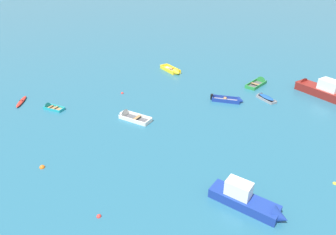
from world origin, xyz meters
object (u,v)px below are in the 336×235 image
kayak_red_cluster_outer (21,101)px  mooring_buoy_central (99,217)px  rowboat_white_near_right (128,116)px  motor_launch_maroon_back_row_right (319,89)px  mooring_buoy_midfield (122,93)px  rowboat_yellow_far_back (174,71)px  rowboat_green_midfield_right (260,82)px  mooring_buoy_far_field (42,168)px  motor_launch_deep_blue_far_left (248,201)px  rowboat_grey_cluster_inner (264,97)px  rowboat_deep_blue_foreground_center (233,100)px  rowboat_turquoise_far_right (49,107)px  mooring_buoy_outer_edge (335,184)px

kayak_red_cluster_outer → mooring_buoy_central: size_ratio=10.06×
rowboat_white_near_right → kayak_red_cluster_outer: rowboat_white_near_right is taller
motor_launch_maroon_back_row_right → mooring_buoy_central: (-21.11, -22.61, -0.73)m
mooring_buoy_midfield → rowboat_yellow_far_back: bearing=55.5°
rowboat_green_midfield_right → rowboat_white_near_right: rowboat_green_midfield_right is taller
rowboat_green_midfield_right → mooring_buoy_midfield: 18.78m
rowboat_green_midfield_right → mooring_buoy_far_field: size_ratio=9.26×
motor_launch_deep_blue_far_left → kayak_red_cluster_outer: size_ratio=1.62×
rowboat_grey_cluster_inner → mooring_buoy_central: (-14.00, -20.40, -0.24)m
mooring_buoy_midfield → mooring_buoy_far_field: bearing=-99.8°
rowboat_deep_blue_foreground_center → mooring_buoy_far_field: bearing=-138.5°
rowboat_yellow_far_back → kayak_red_cluster_outer: bearing=-143.7°
rowboat_green_midfield_right → rowboat_deep_blue_foreground_center: rowboat_green_midfield_right is taller
rowboat_turquoise_far_right → mooring_buoy_midfield: (7.24, 5.05, -0.13)m
motor_launch_maroon_back_row_right → rowboat_deep_blue_foreground_center: size_ratio=1.71×
rowboat_turquoise_far_right → rowboat_deep_blue_foreground_center: 21.41m
mooring_buoy_central → kayak_red_cluster_outer: bearing=132.8°
rowboat_grey_cluster_inner → mooring_buoy_midfield: (-17.58, -0.39, -0.24)m
rowboat_grey_cluster_inner → mooring_buoy_far_field: size_ratio=6.61×
mooring_buoy_far_field → rowboat_grey_cluster_inner: bearing=38.2°
motor_launch_maroon_back_row_right → mooring_buoy_outer_edge: bearing=-104.2°
motor_launch_deep_blue_far_left → mooring_buoy_far_field: size_ratio=11.91×
rowboat_green_midfield_right → rowboat_grey_cluster_inner: (-0.37, -5.17, 0.04)m
rowboat_white_near_right → mooring_buoy_central: bearing=-84.3°
kayak_red_cluster_outer → mooring_buoy_central: kayak_red_cluster_outer is taller
kayak_red_cluster_outer → mooring_buoy_outer_edge: 33.29m
mooring_buoy_midfield → rowboat_grey_cluster_inner: bearing=1.3°
motor_launch_deep_blue_far_left → mooring_buoy_central: (-9.81, -1.97, -0.58)m
mooring_buoy_outer_edge → mooring_buoy_far_field: size_ratio=0.68×
motor_launch_deep_blue_far_left → mooring_buoy_far_field: 16.27m
motor_launch_maroon_back_row_right → rowboat_yellow_far_back: bearing=162.8°
rowboat_yellow_far_back → mooring_buoy_midfield: bearing=-124.5°
rowboat_grey_cluster_inner → mooring_buoy_far_field: 25.75m
rowboat_grey_cluster_inner → mooring_buoy_far_field: (-20.25, -15.91, -0.24)m
rowboat_yellow_far_back → rowboat_turquoise_far_right: 18.78m
kayak_red_cluster_outer → mooring_buoy_midfield: (11.22, 4.04, -0.15)m
mooring_buoy_central → rowboat_green_midfield_right: bearing=60.7°
rowboat_grey_cluster_inner → mooring_buoy_midfield: size_ratio=8.10×
rowboat_white_near_right → rowboat_deep_blue_foreground_center: bearing=24.5°
rowboat_white_near_right → rowboat_grey_cluster_inner: rowboat_white_near_right is taller
motor_launch_maroon_back_row_right → kayak_red_cluster_outer: (-35.90, -6.64, -0.58)m
motor_launch_deep_blue_far_left → rowboat_white_near_right: motor_launch_deep_blue_far_left is taller
rowboat_green_midfield_right → mooring_buoy_midfield: bearing=-162.8°
rowboat_green_midfield_right → motor_launch_deep_blue_far_left: (-4.55, -23.60, 0.39)m
rowboat_grey_cluster_inner → rowboat_turquoise_far_right: 25.40m
rowboat_green_midfield_right → motor_launch_maroon_back_row_right: 7.38m
rowboat_green_midfield_right → mooring_buoy_central: size_ratio=12.63×
rowboat_yellow_far_back → mooring_buoy_far_field: (-8.49, -23.97, -0.24)m
mooring_buoy_midfield → mooring_buoy_far_field: mooring_buoy_far_field is taller
mooring_buoy_outer_edge → mooring_buoy_far_field: mooring_buoy_far_field is taller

